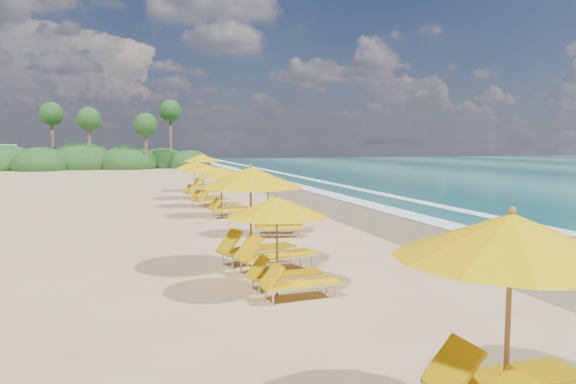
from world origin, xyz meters
TOP-DOWN VIEW (x-y plane):
  - ground at (0.00, 0.00)m, footprint 160.00×160.00m
  - wet_sand at (4.00, 0.00)m, footprint 4.00×160.00m
  - surf_foam at (6.70, 0.00)m, footprint 4.00×160.00m
  - station_0 at (-1.76, -14.68)m, footprint 2.64×2.45m
  - station_1 at (-2.71, -9.05)m, footprint 2.35×2.21m
  - station_2 at (-2.70, -6.73)m, footprint 3.19×3.10m
  - station_3 at (-1.19, -2.30)m, footprint 2.46×2.36m
  - station_4 at (-1.93, 2.54)m, footprint 2.28×2.10m
  - station_5 at (-2.19, 6.14)m, footprint 2.66×2.58m
  - station_6 at (-2.18, 9.92)m, footprint 2.65×2.57m
  - station_7 at (-1.22, 14.38)m, footprint 2.65×2.46m
  - treeline at (-9.94, 45.51)m, footprint 25.80×8.80m

SIDE VIEW (x-z plane):
  - ground at x=0.00m, z-range 0.00..0.00m
  - wet_sand at x=4.00m, z-range 0.00..0.01m
  - surf_foam at x=6.70m, z-range 0.02..0.03m
  - treeline at x=-9.94m, z-range -3.87..5.86m
  - station_3 at x=-1.19m, z-range 0.12..2.16m
  - station_1 at x=-2.71m, z-range 0.12..2.17m
  - station_4 at x=-1.93m, z-range 0.13..2.23m
  - station_5 at x=-2.19m, z-range 0.13..2.25m
  - station_6 at x=-2.18m, z-range 0.13..2.25m
  - station_7 at x=-1.22m, z-range 0.14..2.52m
  - station_0 at x=-1.76m, z-range 0.15..2.57m
  - station_2 at x=-2.70m, z-range 0.15..2.71m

